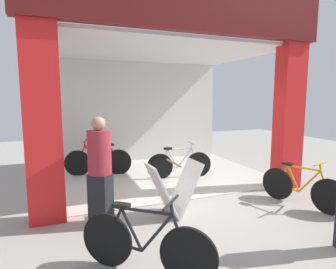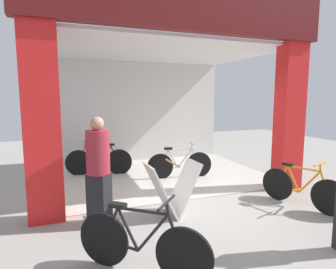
# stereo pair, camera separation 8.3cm
# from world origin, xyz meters

# --- Properties ---
(ground_plane) EXTENTS (18.61, 18.61, 0.00)m
(ground_plane) POSITION_xyz_m (0.00, 0.00, 0.00)
(ground_plane) COLOR #9E9991
(ground_plane) RESTS_ON ground
(shop_facade) EXTENTS (5.50, 4.00, 3.89)m
(shop_facade) POSITION_xyz_m (0.00, 1.77, 2.05)
(shop_facade) COLOR beige
(shop_facade) RESTS_ON ground
(bicycle_inside_0) EXTENTS (1.60, 0.51, 0.90)m
(bicycle_inside_0) POSITION_xyz_m (-1.29, 2.39, 0.36)
(bicycle_inside_0) COLOR black
(bicycle_inside_0) RESTS_ON ground
(bicycle_inside_1) EXTENTS (1.56, 0.43, 0.87)m
(bicycle_inside_1) POSITION_xyz_m (0.49, 1.43, 0.35)
(bicycle_inside_1) COLOR black
(bicycle_inside_1) RESTS_ON ground
(bicycle_parked_0) EXTENTS (1.22, 1.10, 0.88)m
(bicycle_parked_0) POSITION_xyz_m (-1.35, -1.87, 0.35)
(bicycle_parked_0) COLOR black
(bicycle_parked_0) RESTS_ON ground
(bicycle_parked_1) EXTENTS (0.54, 1.48, 0.85)m
(bicycle_parked_1) POSITION_xyz_m (1.82, -0.97, 0.34)
(bicycle_parked_1) COLOR black
(bicycle_parked_1) RESTS_ON ground
(sandwich_board_sign) EXTENTS (0.87, 0.57, 0.90)m
(sandwich_board_sign) POSITION_xyz_m (-0.46, -0.51, 0.45)
(sandwich_board_sign) COLOR silver
(sandwich_board_sign) RESTS_ON ground
(pedestrian_1) EXTENTS (0.49, 0.49, 1.66)m
(pedestrian_1) POSITION_xyz_m (-1.62, -0.44, 0.86)
(pedestrian_1) COLOR black
(pedestrian_1) RESTS_ON ground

